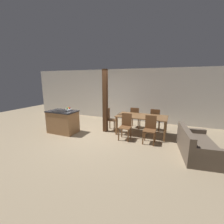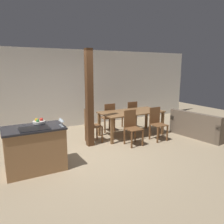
{
  "view_description": "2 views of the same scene",
  "coord_description": "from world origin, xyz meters",
  "px_view_note": "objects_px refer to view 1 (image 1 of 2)",
  "views": [
    {
      "loc": [
        2.73,
        -4.9,
        2.14
      ],
      "look_at": [
        0.6,
        0.2,
        0.95
      ],
      "focal_mm": 24.0,
      "sensor_mm": 36.0,
      "label": 1
    },
    {
      "loc": [
        -2.06,
        -4.66,
        2.08
      ],
      "look_at": [
        0.6,
        0.2,
        0.95
      ],
      "focal_mm": 35.0,
      "sensor_mm": 36.0,
      "label": 2
    }
  ],
  "objects_px": {
    "dining_chair_head_end": "(110,119)",
    "timber_post": "(105,101)",
    "wine_glass_middle": "(69,110)",
    "dining_chair_near_right": "(150,129)",
    "wine_glass_far": "(70,109)",
    "kitchen_island": "(63,122)",
    "dining_table": "(142,118)",
    "fruit_bowl": "(69,109)",
    "dining_chair_far_left": "(135,117)",
    "couch": "(196,146)",
    "dining_chair_near_left": "(126,126)",
    "dining_chair_far_right": "(155,119)",
    "wine_glass_near": "(67,110)"
  },
  "relations": [
    {
      "from": "dining_chair_head_end",
      "to": "dining_chair_near_right",
      "type": "bearing_deg",
      "value": -111.54
    },
    {
      "from": "wine_glass_middle",
      "to": "timber_post",
      "type": "distance_m",
      "value": 1.47
    },
    {
      "from": "dining_chair_head_end",
      "to": "couch",
      "type": "distance_m",
      "value": 3.34
    },
    {
      "from": "dining_chair_far_right",
      "to": "dining_chair_near_right",
      "type": "bearing_deg",
      "value": 90.0
    },
    {
      "from": "dining_table",
      "to": "fruit_bowl",
      "type": "bearing_deg",
      "value": -164.43
    },
    {
      "from": "wine_glass_middle",
      "to": "dining_chair_far_left",
      "type": "bearing_deg",
      "value": 42.92
    },
    {
      "from": "wine_glass_middle",
      "to": "dining_table",
      "type": "xyz_separation_m",
      "value": [
        2.51,
        1.23,
        -0.38
      ]
    },
    {
      "from": "wine_glass_middle",
      "to": "dining_table",
      "type": "distance_m",
      "value": 2.82
    },
    {
      "from": "kitchen_island",
      "to": "timber_post",
      "type": "relative_size",
      "value": 0.46
    },
    {
      "from": "wine_glass_far",
      "to": "dining_table",
      "type": "distance_m",
      "value": 2.79
    },
    {
      "from": "dining_table",
      "to": "dining_chair_head_end",
      "type": "height_order",
      "value": "dining_chair_head_end"
    },
    {
      "from": "dining_table",
      "to": "couch",
      "type": "height_order",
      "value": "couch"
    },
    {
      "from": "wine_glass_middle",
      "to": "fruit_bowl",
      "type": "bearing_deg",
      "value": 130.41
    },
    {
      "from": "dining_chair_head_end",
      "to": "timber_post",
      "type": "distance_m",
      "value": 0.82
    },
    {
      "from": "wine_glass_near",
      "to": "dining_chair_head_end",
      "type": "relative_size",
      "value": 0.17
    },
    {
      "from": "dining_table",
      "to": "timber_post",
      "type": "height_order",
      "value": "timber_post"
    },
    {
      "from": "fruit_bowl",
      "to": "dining_chair_near_left",
      "type": "relative_size",
      "value": 0.26
    },
    {
      "from": "wine_glass_near",
      "to": "dining_chair_far_left",
      "type": "relative_size",
      "value": 0.17
    },
    {
      "from": "wine_glass_far",
      "to": "kitchen_island",
      "type": "bearing_deg",
      "value": 166.17
    },
    {
      "from": "kitchen_island",
      "to": "couch",
      "type": "distance_m",
      "value": 4.84
    },
    {
      "from": "dining_chair_far_left",
      "to": "kitchen_island",
      "type": "bearing_deg",
      "value": 33.56
    },
    {
      "from": "wine_glass_near",
      "to": "dining_table",
      "type": "distance_m",
      "value": 2.86
    },
    {
      "from": "dining_chair_head_end",
      "to": "timber_post",
      "type": "relative_size",
      "value": 0.37
    },
    {
      "from": "wine_glass_near",
      "to": "timber_post",
      "type": "distance_m",
      "value": 1.53
    },
    {
      "from": "wine_glass_near",
      "to": "dining_chair_far_right",
      "type": "distance_m",
      "value": 3.61
    },
    {
      "from": "kitchen_island",
      "to": "dining_chair_head_end",
      "type": "relative_size",
      "value": 1.25
    },
    {
      "from": "dining_chair_near_right",
      "to": "wine_glass_middle",
      "type": "bearing_deg",
      "value": -169.8
    },
    {
      "from": "couch",
      "to": "wine_glass_middle",
      "type": "bearing_deg",
      "value": 84.0
    },
    {
      "from": "dining_chair_near_right",
      "to": "fruit_bowl",
      "type": "bearing_deg",
      "value": -178.26
    },
    {
      "from": "dining_chair_near_right",
      "to": "dining_chair_head_end",
      "type": "distance_m",
      "value": 1.91
    },
    {
      "from": "wine_glass_far",
      "to": "dining_chair_head_end",
      "type": "height_order",
      "value": "wine_glass_far"
    },
    {
      "from": "dining_chair_near_left",
      "to": "couch",
      "type": "relative_size",
      "value": 0.54
    },
    {
      "from": "wine_glass_near",
      "to": "wine_glass_far",
      "type": "bearing_deg",
      "value": 90.0
    },
    {
      "from": "dining_table",
      "to": "dining_chair_far_right",
      "type": "bearing_deg",
      "value": 58.18
    },
    {
      "from": "timber_post",
      "to": "fruit_bowl",
      "type": "bearing_deg",
      "value": -157.57
    },
    {
      "from": "wine_glass_far",
      "to": "dining_chair_far_left",
      "type": "height_order",
      "value": "wine_glass_far"
    },
    {
      "from": "dining_chair_far_right",
      "to": "wine_glass_far",
      "type": "bearing_deg",
      "value": 32.08
    },
    {
      "from": "wine_glass_middle",
      "to": "dining_chair_near_right",
      "type": "xyz_separation_m",
      "value": [
        2.95,
        0.53,
        -0.54
      ]
    },
    {
      "from": "dining_chair_near_right",
      "to": "dining_chair_far_left",
      "type": "relative_size",
      "value": 1.0
    },
    {
      "from": "wine_glass_far",
      "to": "dining_chair_near_left",
      "type": "relative_size",
      "value": 0.17
    },
    {
      "from": "dining_table",
      "to": "wine_glass_far",
      "type": "bearing_deg",
      "value": -155.47
    },
    {
      "from": "dining_table",
      "to": "dining_chair_near_left",
      "type": "xyz_separation_m",
      "value": [
        -0.44,
        -0.7,
        -0.17
      ]
    },
    {
      "from": "kitchen_island",
      "to": "dining_chair_near_right",
      "type": "bearing_deg",
      "value": 5.25
    },
    {
      "from": "dining_table",
      "to": "timber_post",
      "type": "xyz_separation_m",
      "value": [
        -1.47,
        -0.22,
        0.61
      ]
    },
    {
      "from": "dining_chair_near_left",
      "to": "timber_post",
      "type": "bearing_deg",
      "value": 155.27
    },
    {
      "from": "dining_chair_near_left",
      "to": "timber_post",
      "type": "xyz_separation_m",
      "value": [
        -1.04,
        0.48,
        0.78
      ]
    },
    {
      "from": "wine_glass_near",
      "to": "couch",
      "type": "height_order",
      "value": "wine_glass_near"
    },
    {
      "from": "dining_chair_head_end",
      "to": "kitchen_island",
      "type": "bearing_deg",
      "value": 121.14
    },
    {
      "from": "fruit_bowl",
      "to": "dining_table",
      "type": "height_order",
      "value": "fruit_bowl"
    },
    {
      "from": "wine_glass_middle",
      "to": "dining_chair_near_right",
      "type": "relative_size",
      "value": 0.17
    }
  ]
}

